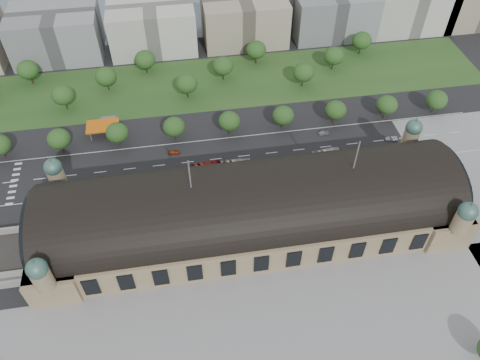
{
  "coord_description": "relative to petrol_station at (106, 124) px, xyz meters",
  "views": [
    {
      "loc": [
        -20.68,
        -103.58,
        137.67
      ],
      "look_at": [
        -2.02,
        11.39,
        14.0
      ],
      "focal_mm": 35.0,
      "sensor_mm": 36.0,
      "label": 1
    }
  ],
  "objects": [
    {
      "name": "ground",
      "position": [
        53.91,
        -65.28,
        -2.95
      ],
      "size": [
        900.0,
        900.0,
        0.0
      ],
      "primitive_type": "plane",
      "color": "black",
      "rests_on": "ground"
    },
    {
      "name": "station",
      "position": [
        53.91,
        -65.28,
        7.33
      ],
      "size": [
        150.0,
        48.4,
        44.3
      ],
      "color": "#9C8961",
      "rests_on": "ground"
    },
    {
      "name": "plaza_south",
      "position": [
        63.91,
        -109.28,
        -2.95
      ],
      "size": [
        190.0,
        48.0,
        0.12
      ],
      "primitive_type": "cube",
      "color": "gray",
      "rests_on": "ground"
    },
    {
      "name": "road_slab",
      "position": [
        33.91,
        -27.28,
        -2.95
      ],
      "size": [
        260.0,
        26.0,
        0.1
      ],
      "primitive_type": "cube",
      "color": "black",
      "rests_on": "ground"
    },
    {
      "name": "grass_belt",
      "position": [
        38.91,
        27.72,
        -2.95
      ],
      "size": [
        300.0,
        45.0,
        0.1
      ],
      "primitive_type": "cube",
      "color": "#254A1D",
      "rests_on": "ground"
    },
    {
      "name": "petrol_station",
      "position": [
        0.0,
        0.0,
        0.0
      ],
      "size": [
        14.0,
        13.0,
        5.05
      ],
      "color": "#CD5E0C",
      "rests_on": "ground"
    },
    {
      "name": "office_2",
      "position": [
        -26.09,
        67.72,
        9.05
      ],
      "size": [
        45.0,
        32.0,
        24.0
      ],
      "primitive_type": "cube",
      "color": "gray",
      "rests_on": "ground"
    },
    {
      "name": "office_3",
      "position": [
        23.91,
        67.72,
        9.05
      ],
      "size": [
        45.0,
        32.0,
        24.0
      ],
      "primitive_type": "cube",
      "color": "beige",
      "rests_on": "ground"
    },
    {
      "name": "office_4",
      "position": [
        73.91,
        67.72,
        9.05
      ],
      "size": [
        45.0,
        32.0,
        24.0
      ],
      "primitive_type": "cube",
      "color": "tan",
      "rests_on": "ground"
    },
    {
      "name": "office_5",
      "position": [
        123.91,
        67.72,
        9.05
      ],
      "size": [
        45.0,
        32.0,
        24.0
      ],
      "primitive_type": "cube",
      "color": "gray",
      "rests_on": "ground"
    },
    {
      "name": "office_6",
      "position": [
        168.91,
        67.72,
        9.05
      ],
      "size": [
        45.0,
        32.0,
        24.0
      ],
      "primitive_type": "cube",
      "color": "beige",
      "rests_on": "ground"
    },
    {
      "name": "office_7",
      "position": [
        208.91,
        67.72,
        9.05
      ],
      "size": [
        45.0,
        32.0,
        24.0
      ],
      "primitive_type": "cube",
      "color": "tan",
      "rests_on": "ground"
    },
    {
      "name": "tree_row_2",
      "position": [
        -18.09,
        -12.28,
        4.48
      ],
      "size": [
        9.6,
        9.6,
        11.52
      ],
      "color": "#2D2116",
      "rests_on": "ground"
    },
    {
      "name": "tree_row_3",
      "position": [
        5.91,
        -12.28,
        4.48
      ],
      "size": [
        9.6,
        9.6,
        11.52
      ],
      "color": "#2D2116",
      "rests_on": "ground"
    },
    {
      "name": "tree_row_4",
      "position": [
        29.91,
        -12.28,
        4.48
      ],
      "size": [
        9.6,
        9.6,
        11.52
      ],
      "color": "#2D2116",
      "rests_on": "ground"
    },
    {
      "name": "tree_row_5",
      "position": [
        53.91,
        -12.28,
        4.48
      ],
      "size": [
        9.6,
        9.6,
        11.52
      ],
      "color": "#2D2116",
      "rests_on": "ground"
    },
    {
      "name": "tree_row_6",
      "position": [
        77.91,
        -12.28,
        4.48
      ],
      "size": [
        9.6,
        9.6,
        11.52
      ],
      "color": "#2D2116",
      "rests_on": "ground"
    },
    {
      "name": "tree_row_7",
      "position": [
        101.91,
        -12.28,
        4.48
      ],
      "size": [
        9.6,
        9.6,
        11.52
      ],
      "color": "#2D2116",
      "rests_on": "ground"
    },
    {
      "name": "tree_row_8",
      "position": [
        125.91,
        -12.28,
        4.48
      ],
      "size": [
        9.6,
        9.6,
        11.52
      ],
      "color": "#2D2116",
      "rests_on": "ground"
    },
    {
      "name": "tree_row_9",
      "position": [
        149.91,
        -12.28,
        4.48
      ],
      "size": [
        9.6,
        9.6,
        11.52
      ],
      "color": "#2D2116",
      "rests_on": "ground"
    },
    {
      "name": "tree_belt_2",
      "position": [
        -38.09,
        41.72,
        5.1
      ],
      "size": [
        10.4,
        10.4,
        12.48
      ],
      "color": "#2D2116",
      "rests_on": "ground"
    },
    {
      "name": "tree_belt_3",
      "position": [
        -19.09,
        17.72,
        5.1
      ],
      "size": [
        10.4,
        10.4,
        12.48
      ],
      "color": "#2D2116",
      "rests_on": "ground"
    },
    {
      "name": "tree_belt_4",
      "position": [
        -0.09,
        29.72,
        5.1
      ],
      "size": [
        10.4,
        10.4,
        12.48
      ],
      "color": "#2D2116",
      "rests_on": "ground"
    },
    {
      "name": "tree_belt_5",
      "position": [
        18.91,
        41.72,
        5.1
      ],
      "size": [
        10.4,
        10.4,
        12.48
      ],
      "color": "#2D2116",
      "rests_on": "ground"
    },
    {
      "name": "tree_belt_6",
      "position": [
        37.91,
        17.72,
        5.1
      ],
      "size": [
        10.4,
        10.4,
        12.48
      ],
      "color": "#2D2116",
      "rests_on": "ground"
    },
    {
      "name": "tree_belt_7",
      "position": [
        56.91,
        29.72,
        5.1
      ],
      "size": [
        10.4,
        10.4,
        12.48
      ],
      "color": "#2D2116",
      "rests_on": "ground"
    },
    {
      "name": "tree_belt_8",
      "position": [
        75.91,
        41.72,
        5.1
      ],
      "size": [
        10.4,
        10.4,
        12.48
      ],
      "color": "#2D2116",
      "rests_on": "ground"
    },
    {
      "name": "tree_belt_9",
      "position": [
        94.91,
        17.72,
        5.1
      ],
      "size": [
        10.4,
        10.4,
        12.48
      ],
      "color": "#2D2116",
      "rests_on": "ground"
    },
    {
      "name": "tree_belt_10",
      "position": [
        113.91,
        29.72,
        5.1
      ],
      "size": [
        10.4,
        10.4,
        12.48
      ],
      "color": "#2D2116",
      "rests_on": "ground"
    },
    {
      "name": "tree_belt_11",
      "position": [
        132.91,
        41.72,
        5.1
      ],
      "size": [
        10.4,
        10.4,
        12.48
      ],
      "color": "#2D2116",
      "rests_on": "ground"
    },
    {
      "name": "traffic_car_2",
      "position": [
        -21.29,
        -37.54,
        -2.21
      ],
      "size": [
        5.61,
        3.12,
        1.48
      ],
      "primitive_type": "imported",
      "rotation": [
        0.0,
        0.0,
        -1.44
      ],
      "color": "black",
      "rests_on": "ground"
    },
    {
      "name": "traffic_car_3",
      "position": [
        28.83,
        -20.98,
        -2.23
      ],
      "size": [
        5.07,
        2.28,
        1.44
      ],
      "primitive_type": "imported",
      "rotation": [
        0.0,
        0.0,
        1.52
      ],
      "color": "#973213",
      "rests_on": "ground"
    },
    {
      "name": "traffic_car_4",
      "position": [
        53.63,
        -32.5,
        -2.31
      ],
      "size": [
        3.82,
        1.71,
        1.28
      ],
      "primitive_type": "imported",
      "rotation": [
        0.0,
        0.0,
        -1.63
      ],
      "color": "#1B1A48",
      "rests_on": "ground"
    },
    {
      "name": "traffic_car_5",
      "position": [
        95.35,
        -19.13,
        -2.18
      ],
      "size": [
        4.84,
        2.19,
        1.54
      ],
      "primitive_type": "imported",
      "rotation": [
        0.0,
        0.0,
        1.69
      ],
      "color": "#56595D",
      "rests_on": "ground"
    },
    {
      "name": "traffic_car_6",
      "position": [
        123.59,
        -27.51,
        -2.21
      ],
      "size": [
        5.5,
        2.93,
        1.47
      ],
      "primitive_type": "imported",
      "rotation": [
        0.0,
        0.0,
        -1.67
      ],
      "color": "silver",
      "rests_on": "ground"
    },
    {
      "name": "parked_car_0",
      "position": [
        -18.52,
        -41.75,
        -2.29
      ],
      "size": [
        4.04,
        3.59,
        1.33
      ],
      "primitive_type": "imported",
      "rotation": [
        0.0,
        0.0,
        -0.91
      ],
      "color": "black",
      "rests_on": "ground"
    },
    {
      "name": "parked_car_1",
      "position": [
        4.17,
        -40.28,
        -2.16
      ],
      "size": [
        6.25,
        4.69,
        1.58
      ],
      "primitive_type": "imported",
      "rotation": [
        0.0,
        0.0,
        -1.15
      ],
      "color": "maroon",
      "rests_on": "ground"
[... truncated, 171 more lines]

